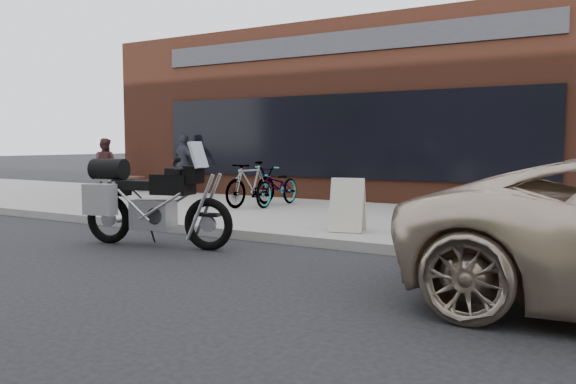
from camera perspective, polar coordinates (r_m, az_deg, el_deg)
name	(u,v)px	position (r m, az deg, el deg)	size (l,w,h in m)	color
ground	(95,321)	(5.27, -18.99, -12.27)	(120.00, 120.00, 0.00)	black
near_sidewalk	(382,219)	(11.06, 9.54, -2.68)	(44.00, 6.00, 0.15)	gray
storefront	(402,120)	(18.23, 11.48, 7.13)	(14.00, 10.07, 4.50)	brown
motorcycle	(146,201)	(8.60, -14.24, -0.91)	(2.46, 1.08, 1.57)	black
bicycle_front	(278,186)	(12.41, -1.04, 0.64)	(0.59, 1.70, 0.89)	gray
bicycle_rear	(251,184)	(12.30, -3.76, 0.81)	(0.46, 1.64, 0.99)	gray
sandwich_sign	(348,205)	(8.91, 6.09, -1.27)	(0.62, 0.58, 0.84)	beige
cafe_table	(132,178)	(16.79, -15.61, 1.40)	(0.74, 0.74, 0.42)	black
cafe_patron_left	(105,165)	(17.17, -18.11, 2.67)	(0.74, 0.58, 1.53)	#572E2F
cafe_patron_right	(184,164)	(15.64, -10.50, 2.82)	(0.96, 0.40, 1.63)	#373847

